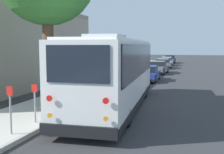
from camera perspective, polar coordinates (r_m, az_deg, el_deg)
ground_plane at (r=14.46m, az=3.92°, el=-5.36°), size 160.00×160.00×0.00m
sidewalk_slab at (r=15.60m, az=-9.04°, el=-4.28°), size 80.00×3.01×0.15m
curb_strip at (r=14.99m, az=-3.58°, el=-4.64°), size 80.00×0.14×0.15m
shuttle_bus at (r=13.03m, az=0.58°, el=1.36°), size 10.52×3.25×3.37m
parked_sedan_blue at (r=23.84m, az=7.31°, el=0.66°), size 4.37×1.75×1.27m
parked_sedan_gray at (r=30.37m, az=9.37°, el=1.89°), size 4.69×1.96×1.32m
parked_sedan_silver at (r=37.31m, az=10.36°, el=2.64°), size 4.57×2.02×1.26m
parked_sedan_white at (r=42.92m, az=11.05°, el=3.10°), size 4.47×1.75×1.26m
parked_sedan_navy at (r=49.18m, az=11.72°, el=3.53°), size 4.50×1.86×1.33m
sign_post_near at (r=9.41m, az=-19.94°, el=-6.26°), size 0.06×0.22×1.53m
sign_post_far at (r=10.55m, az=-15.41°, el=-5.10°), size 0.06×0.22×1.41m
fire_hydrant at (r=20.10m, az=0.61°, el=-0.44°), size 0.22×0.22×0.81m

